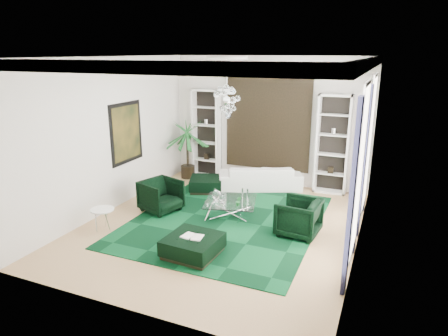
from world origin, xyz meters
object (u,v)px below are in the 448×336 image
at_px(armchair_left, 161,196).
at_px(coffee_table, 230,209).
at_px(armchair_right, 298,217).
at_px(ottoman_side, 206,185).
at_px(side_table, 103,220).
at_px(ottoman_front, 193,246).
at_px(sofa, 260,177).
at_px(palm, 187,141).

distance_m(armchair_left, coffee_table, 1.80).
xyz_separation_m(armchair_right, ottoman_side, (-3.10, 1.80, -0.21)).
height_order(coffee_table, side_table, side_table).
height_order(armchair_left, armchair_right, same).
bearing_deg(coffee_table, ottoman_front, -88.64).
height_order(sofa, side_table, sofa).
relative_size(ottoman_side, ottoman_front, 0.90).
relative_size(ottoman_side, palm, 0.38).
bearing_deg(ottoman_front, palm, 119.05).
bearing_deg(armchair_left, ottoman_side, 5.37).
bearing_deg(side_table, armchair_right, 20.10).
bearing_deg(sofa, ottoman_front, 66.05).
distance_m(armchair_right, ottoman_side, 3.59).
xyz_separation_m(armchair_left, armchair_right, (3.50, 0.00, 0.00)).
bearing_deg(armchair_left, coffee_table, -60.79).
relative_size(armchair_left, side_table, 1.72).
distance_m(sofa, armchair_right, 3.18).
bearing_deg(ottoman_side, armchair_right, -30.14).
relative_size(ottoman_side, side_table, 1.73).
distance_m(armchair_left, armchair_right, 3.50).
xyz_separation_m(armchair_right, palm, (-4.20, 2.75, 0.79)).
bearing_deg(side_table, ottoman_side, 73.14).
xyz_separation_m(ottoman_side, side_table, (-1.00, -3.30, 0.05)).
height_order(sofa, palm, palm).
distance_m(armchair_left, ottoman_side, 1.86).
bearing_deg(ottoman_front, side_table, 174.05).
xyz_separation_m(sofa, armchair_right, (1.75, -2.65, 0.06)).
height_order(armchair_left, coffee_table, armchair_left).
bearing_deg(palm, ottoman_side, -40.82).
height_order(coffee_table, palm, palm).
bearing_deg(armchair_right, side_table, -64.83).
height_order(coffee_table, ottoman_front, coffee_table).
distance_m(sofa, ottoman_front, 4.40).
bearing_deg(armchair_right, ottoman_side, -115.07).
bearing_deg(ottoman_side, armchair_left, -102.53).
distance_m(coffee_table, ottoman_side, 1.98).
xyz_separation_m(armchair_left, side_table, (-0.60, -1.50, -0.16)).
xyz_separation_m(sofa, side_table, (-2.35, -4.15, -0.10)).
height_order(armchair_right, side_table, armchair_right).
distance_m(armchair_right, side_table, 4.37).
height_order(sofa, armchair_left, armchair_left).
bearing_deg(side_table, armchair_left, 68.20).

